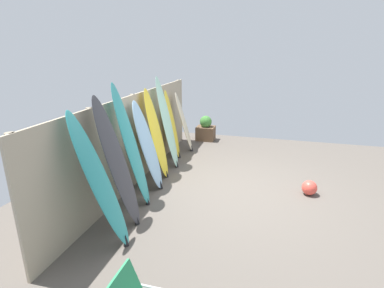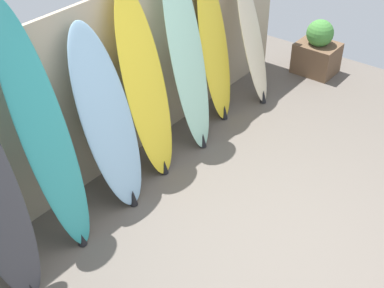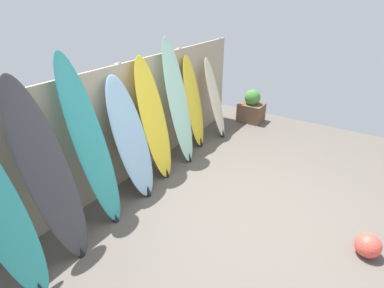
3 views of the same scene
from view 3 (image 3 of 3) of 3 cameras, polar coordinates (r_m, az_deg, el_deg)
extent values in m
plane|color=#5B544C|center=(4.11, 9.91, -14.13)|extent=(7.68, 7.68, 0.00)
cube|color=tan|center=(4.61, -12.41, 3.69)|extent=(6.08, 0.04, 1.80)
cylinder|color=gray|center=(3.89, -27.76, -3.61)|extent=(0.10, 0.10, 1.80)
cylinder|color=gray|center=(4.63, -12.77, 3.79)|extent=(0.10, 0.10, 1.80)
cylinder|color=gray|center=(5.65, -2.40, 8.73)|extent=(0.10, 0.10, 1.80)
cylinder|color=gray|center=(6.82, 4.75, 11.92)|extent=(0.10, 0.10, 1.80)
ellipsoid|color=#38383D|center=(3.43, -25.74, -5.12)|extent=(0.51, 0.65, 2.02)
cone|color=black|center=(3.80, -20.43, -18.57)|extent=(0.08, 0.08, 0.12)
ellipsoid|color=teal|center=(3.74, -18.74, 0.00)|extent=(0.50, 0.63, 2.14)
cone|color=black|center=(4.12, -14.36, -13.39)|extent=(0.08, 0.08, 0.11)
ellipsoid|color=#8CB7D6|center=(4.20, -11.52, 0.98)|extent=(0.60, 0.60, 1.75)
cone|color=black|center=(4.45, -8.33, -8.78)|extent=(0.08, 0.08, 0.17)
ellipsoid|color=yellow|center=(4.56, -7.22, 4.50)|extent=(0.55, 0.50, 1.89)
cone|color=black|center=(4.84, -4.80, -5.45)|extent=(0.08, 0.08, 0.15)
ellipsoid|color=#9ED6BC|center=(4.96, -2.60, 7.76)|extent=(0.50, 0.51, 2.08)
cone|color=black|center=(5.24, -0.49, -2.50)|extent=(0.08, 0.08, 0.16)
ellipsoid|color=yellow|center=(5.54, 0.35, 7.85)|extent=(0.59, 0.45, 1.70)
cone|color=black|center=(5.76, 1.68, 0.44)|extent=(0.08, 0.08, 0.17)
ellipsoid|color=beige|center=(5.99, 4.40, 8.63)|extent=(0.48, 0.55, 1.58)
cone|color=black|center=(6.16, 5.91, 2.09)|extent=(0.08, 0.08, 0.16)
cube|color=brown|center=(7.01, 11.18, 5.94)|extent=(0.45, 0.53, 0.41)
sphere|color=#428138|center=(6.90, 11.45, 8.69)|extent=(0.35, 0.35, 0.35)
sphere|color=#E54C3F|center=(4.06, 30.51, -16.29)|extent=(0.28, 0.28, 0.28)
camera|label=1|loc=(2.42, -131.80, -20.15)|focal=28.00mm
camera|label=2|loc=(0.78, 155.58, 47.01)|focal=50.00mm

